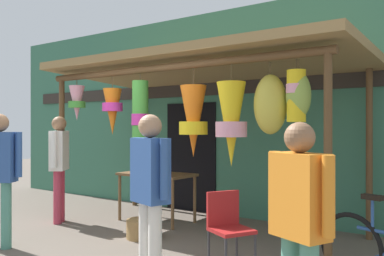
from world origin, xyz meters
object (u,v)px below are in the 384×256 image
(folding_chair, at_px, (228,223))
(wicker_basket_by_table, at_px, (142,229))
(display_table, at_px, (157,179))
(shopper_by_bananas, at_px, (59,160))
(vendor_in_orange, at_px, (300,216))
(passerby_at_right, at_px, (150,185))
(flower_heap_on_table, at_px, (153,168))

(folding_chair, height_order, wicker_basket_by_table, folding_chair)
(display_table, bearing_deg, shopper_by_bananas, -141.22)
(vendor_in_orange, relative_size, shopper_by_bananas, 0.92)
(display_table, relative_size, shopper_by_bananas, 0.71)
(wicker_basket_by_table, bearing_deg, display_table, 119.80)
(display_table, bearing_deg, passerby_at_right, -50.71)
(flower_heap_on_table, bearing_deg, display_table, 77.11)
(display_table, distance_m, passerby_at_right, 2.95)
(display_table, height_order, vendor_in_orange, vendor_in_orange)
(display_table, distance_m, folding_chair, 2.57)
(vendor_in_orange, distance_m, passerby_at_right, 1.63)
(shopper_by_bananas, bearing_deg, display_table, 38.78)
(display_table, xyz_separation_m, shopper_by_bananas, (-1.23, -0.99, 0.33))
(vendor_in_orange, xyz_separation_m, shopper_by_bananas, (-4.70, 1.54, 0.09))
(display_table, relative_size, vendor_in_orange, 0.77)
(display_table, relative_size, folding_chair, 1.46)
(wicker_basket_by_table, distance_m, vendor_in_orange, 3.44)
(display_table, xyz_separation_m, folding_chair, (2.18, -1.36, -0.20))
(passerby_at_right, bearing_deg, vendor_in_orange, -9.22)
(vendor_in_orange, xyz_separation_m, passerby_at_right, (-1.60, 0.26, 0.06))
(display_table, xyz_separation_m, wicker_basket_by_table, (0.53, -0.93, -0.57))
(flower_heap_on_table, relative_size, wicker_basket_by_table, 1.27)
(flower_heap_on_table, height_order, folding_chair, flower_heap_on_table)
(vendor_in_orange, bearing_deg, wicker_basket_by_table, 151.27)
(folding_chair, bearing_deg, passerby_at_right, -109.06)
(display_table, relative_size, passerby_at_right, 0.73)
(vendor_in_orange, height_order, passerby_at_right, passerby_at_right)
(wicker_basket_by_table, bearing_deg, vendor_in_orange, -28.73)
(passerby_at_right, bearing_deg, folding_chair, 70.94)
(folding_chair, height_order, vendor_in_orange, vendor_in_orange)
(wicker_basket_by_table, distance_m, shopper_by_bananas, 1.98)
(shopper_by_bananas, height_order, passerby_at_right, shopper_by_bananas)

